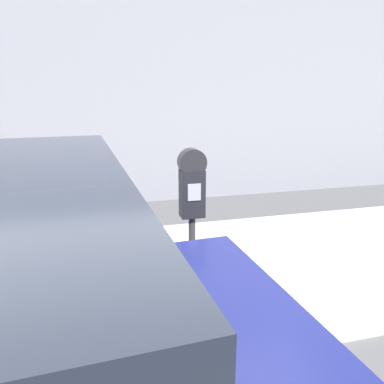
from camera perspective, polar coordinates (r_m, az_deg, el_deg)
sidewalk at (r=4.19m, az=-7.70°, el=-13.01°), size 24.00×2.80×0.12m
building_facade at (r=6.94m, az=-12.17°, el=23.03°), size 24.00×0.30×6.00m
parking_meter at (r=2.86m, az=0.00°, el=-1.25°), size 0.21×0.14×1.50m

